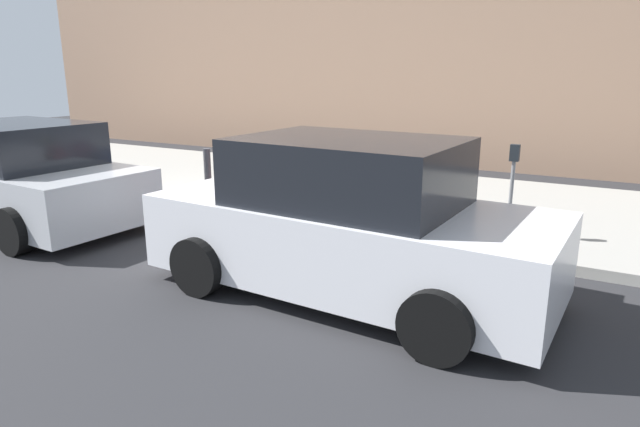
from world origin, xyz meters
name	(u,v)px	position (x,y,z in m)	size (l,w,h in m)	color
ground_plane	(199,215)	(0.00, 0.00, 0.00)	(40.00, 40.00, 0.00)	#28282B
sidewalk_curb	(281,185)	(0.00, -2.50, 0.07)	(18.00, 5.00, 0.14)	#9E9B93
building_facade_sidewalk_side	(390,7)	(0.00, -8.10, 4.03)	(24.00, 3.00, 8.05)	#9E7A60
suitcase_olive_0	(418,204)	(-3.63, -0.48, 0.53)	(0.41, 0.25, 1.00)	#59601E
suitcase_red_1	(387,206)	(-3.17, -0.45, 0.45)	(0.41, 0.20, 0.85)	red
suitcase_silver_2	(361,199)	(-2.70, -0.56, 0.48)	(0.43, 0.21, 0.99)	#9EA0A8
suitcase_maroon_3	(329,194)	(-2.21, -0.45, 0.52)	(0.47, 0.22, 1.03)	maroon
suitcase_black_4	(302,194)	(-1.70, -0.52, 0.45)	(0.46, 0.28, 0.68)	black
suitcase_navy_5	(275,189)	(-1.23, -0.45, 0.49)	(0.38, 0.21, 0.75)	navy
fire_hydrant	(243,181)	(-0.56, -0.51, 0.56)	(0.39, 0.21, 0.80)	red
bollard_post	(208,176)	(0.08, -0.36, 0.61)	(0.12, 0.12, 0.93)	#333338
parking_meter	(512,178)	(-4.81, -0.76, 0.97)	(0.12, 0.09, 1.27)	slate
parked_car_white_0	(348,223)	(-3.60, 1.71, 0.78)	(4.36, 2.14, 1.68)	silver
parked_car_silver_1	(21,178)	(2.03, 1.71, 0.74)	(4.34, 2.23, 1.58)	#B2B5BA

